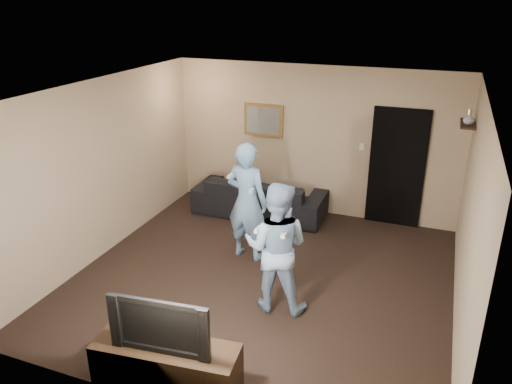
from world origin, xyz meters
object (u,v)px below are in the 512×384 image
at_px(wii_player_left, 247,202).
at_px(sofa, 260,196).
at_px(television, 163,321).
at_px(tv_console, 167,367).
at_px(wii_player_right, 276,247).

bearing_deg(wii_player_left, sofa, 103.64).
relative_size(television, wii_player_left, 0.57).
height_order(tv_console, wii_player_right, wii_player_right).
relative_size(sofa, television, 2.29).
relative_size(wii_player_left, wii_player_right, 1.06).
bearing_deg(tv_console, wii_player_right, 66.07).
xyz_separation_m(sofa, television, (0.63, -4.28, 0.46)).
height_order(sofa, television, television).
distance_m(sofa, wii_player_left, 1.64).
bearing_deg(television, wii_player_left, 89.27).
xyz_separation_m(television, wii_player_left, (-0.26, 2.78, 0.09)).
bearing_deg(wii_player_left, tv_console, -84.63).
bearing_deg(sofa, wii_player_left, 102.81).
bearing_deg(television, sofa, 92.21).
bearing_deg(television, tv_console, 0.00).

